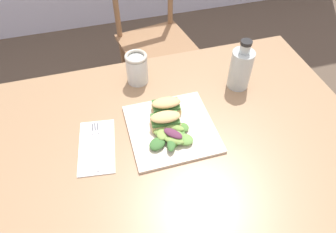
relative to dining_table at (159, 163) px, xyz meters
name	(u,v)px	position (x,y,z in m)	size (l,w,h in m)	color
ground_plane	(173,215)	(0.08, 0.07, -0.62)	(9.19, 9.19, 0.00)	brown
dining_table	(159,163)	(0.00, 0.00, 0.00)	(1.33, 0.84, 0.74)	#997551
chair_wooden_far	(154,41)	(0.22, 0.96, -0.17)	(0.46, 0.46, 0.87)	#8E6642
plate_lunch	(171,128)	(0.05, 0.03, 0.13)	(0.27, 0.27, 0.01)	beige
sandwich_half_front	(165,120)	(0.04, 0.04, 0.16)	(0.10, 0.07, 0.06)	#DBB270
sandwich_half_back	(166,106)	(0.05, 0.10, 0.16)	(0.10, 0.07, 0.06)	#DBB270
salad_mixed_greens	(172,137)	(0.04, -0.02, 0.15)	(0.16, 0.12, 0.04)	#6B9E47
napkin_folded	(97,147)	(-0.19, 0.03, 0.13)	(0.11, 0.21, 0.00)	white
fork_on_napkin	(96,141)	(-0.19, 0.05, 0.13)	(0.03, 0.19, 0.00)	silver
bottle_cold_brew	(240,70)	(0.35, 0.17, 0.19)	(0.08, 0.08, 0.19)	black
mason_jar_iced_tea	(137,70)	(0.00, 0.30, 0.18)	(0.08, 0.08, 0.12)	#C67528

